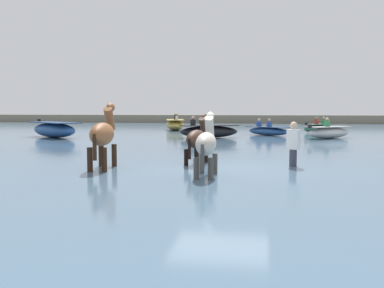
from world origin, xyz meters
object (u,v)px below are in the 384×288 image
at_px(boat_near_port, 209,131).
at_px(boat_far_offshore, 175,125).
at_px(horse_trailing_chestnut, 103,136).
at_px(boat_near_starboard, 329,132).
at_px(boat_distant_west, 268,131).
at_px(boat_far_inshore, 54,130).
at_px(boat_mid_channel, 316,128).
at_px(horse_flank_pinto, 206,146).
at_px(horse_lead_dark_bay, 197,140).
at_px(person_spectator_far, 293,150).

height_order(boat_near_port, boat_far_offshore, boat_far_offshore).
distance_m(horse_trailing_chestnut, boat_near_starboard, 15.09).
bearing_deg(boat_distant_west, horse_trailing_chestnut, -106.24).
bearing_deg(boat_near_starboard, boat_distant_west, 148.48).
distance_m(boat_far_inshore, boat_mid_channel, 16.79).
bearing_deg(horse_flank_pinto, boat_mid_channel, 76.31).
bearing_deg(boat_far_inshore, horse_trailing_chestnut, -56.70).
relative_size(boat_near_port, boat_far_offshore, 0.79).
distance_m(horse_lead_dark_bay, boat_near_port, 11.00).
height_order(boat_near_starboard, boat_mid_channel, boat_near_starboard).
bearing_deg(boat_far_inshore, boat_near_port, 7.60).
height_order(boat_near_port, boat_mid_channel, boat_near_port).
bearing_deg(boat_near_starboard, person_spectator_far, -102.54).
bearing_deg(boat_near_port, boat_far_offshore, 113.73).
xyz_separation_m(boat_near_port, boat_far_inshore, (-8.53, -1.14, 0.07)).
distance_m(boat_distant_west, boat_mid_channel, 4.99).
distance_m(horse_lead_dark_bay, boat_far_offshore, 19.96).
bearing_deg(horse_flank_pinto, horse_lead_dark_bay, 104.57).
xyz_separation_m(horse_flank_pinto, boat_near_starboard, (4.72, 13.82, -0.39)).
relative_size(boat_near_starboard, person_spectator_far, 1.78).
xyz_separation_m(boat_far_offshore, person_spectator_far, (7.48, -19.50, 0.06)).
height_order(horse_flank_pinto, boat_distant_west, horse_flank_pinto).
bearing_deg(horse_lead_dark_bay, boat_far_offshore, 103.95).
bearing_deg(boat_near_starboard, horse_lead_dark_bay, -114.41).
distance_m(horse_lead_dark_bay, person_spectator_far, 2.68).
distance_m(boat_near_port, boat_mid_channel, 9.12).
xyz_separation_m(horse_trailing_chestnut, horse_flank_pinto, (2.84, -0.77, -0.14)).
bearing_deg(boat_near_starboard, boat_mid_channel, 89.54).
distance_m(boat_near_starboard, boat_mid_channel, 5.76).
xyz_separation_m(horse_lead_dark_bay, boat_distant_west, (2.10, 13.60, -0.40)).
height_order(horse_flank_pinto, boat_far_inshore, horse_flank_pinto).
xyz_separation_m(boat_far_inshore, person_spectator_far, (12.30, -9.93, 0.03)).
height_order(horse_flank_pinto, person_spectator_far, horse_flank_pinto).
bearing_deg(person_spectator_far, horse_trailing_chestnut, -165.48).
bearing_deg(boat_far_offshore, horse_flank_pinto, -75.99).
xyz_separation_m(horse_lead_dark_bay, boat_near_starboard, (5.29, 11.65, -0.35)).
xyz_separation_m(horse_trailing_chestnut, boat_far_inshore, (-7.36, 11.21, -0.43)).
height_order(boat_near_port, boat_near_starboard, boat_near_port).
relative_size(boat_far_inshore, boat_far_offshore, 0.95).
bearing_deg(boat_far_offshore, horse_lead_dark_bay, -76.05).
relative_size(boat_far_offshore, person_spectator_far, 2.65).
relative_size(boat_distant_west, person_spectator_far, 1.70).
bearing_deg(boat_near_port, horse_trailing_chestnut, -95.40).
distance_m(boat_distant_west, person_spectator_far, 13.74).
relative_size(horse_trailing_chestnut, person_spectator_far, 1.32).
xyz_separation_m(boat_far_offshore, boat_mid_channel, (10.15, -1.97, -0.10)).
bearing_deg(boat_far_inshore, boat_far_offshore, 63.27).
bearing_deg(boat_distant_west, horse_lead_dark_bay, -98.77).
distance_m(horse_trailing_chestnut, boat_near_port, 12.41).
bearing_deg(horse_trailing_chestnut, boat_distant_west, 73.76).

